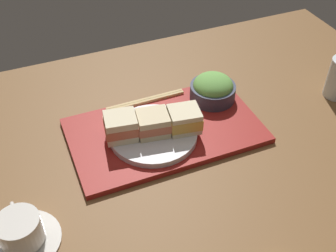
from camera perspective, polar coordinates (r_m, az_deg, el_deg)
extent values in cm
cube|color=brown|center=(97.99, 2.03, -4.30)|extent=(140.00, 100.00, 3.00)
cube|color=maroon|center=(101.31, -0.42, -0.64)|extent=(45.08, 26.10, 1.50)
cylinder|color=silver|center=(98.28, -2.00, -1.10)|extent=(20.50, 20.50, 1.46)
cube|color=beige|center=(98.38, 2.17, 0.01)|extent=(7.91, 7.35, 1.27)
cube|color=gold|center=(97.06, 2.20, 0.91)|extent=(8.16, 7.57, 2.77)
cube|color=beige|center=(95.76, 2.23, 1.83)|extent=(7.91, 7.35, 1.27)
cube|color=beige|center=(97.28, -2.02, -0.45)|extent=(7.91, 7.35, 1.53)
cube|color=#CC6B4C|center=(96.08, -2.04, 0.35)|extent=(8.35, 7.55, 2.08)
cube|color=beige|center=(94.91, -2.07, 1.17)|extent=(7.91, 7.35, 1.53)
cube|color=beige|center=(96.73, -6.28, -0.94)|extent=(7.91, 7.35, 1.73)
cube|color=#CC6B4C|center=(95.42, -6.36, -0.05)|extent=(8.29, 7.60, 2.24)
cube|color=beige|center=(94.12, -6.45, 0.85)|extent=(7.91, 7.35, 1.73)
cylinder|color=#33384C|center=(109.25, 6.02, 4.57)|extent=(11.63, 11.63, 4.02)
ellipsoid|color=#6BA84C|center=(108.06, 6.09, 5.43)|extent=(10.19, 10.19, 5.61)
cube|color=tan|center=(108.98, -3.11, 3.56)|extent=(20.74, 0.85, 0.70)
cube|color=tan|center=(108.37, -2.96, 3.32)|extent=(20.74, 0.85, 0.70)
cylinder|color=silver|center=(86.11, -18.84, -14.32)|extent=(13.97, 13.97, 0.80)
cylinder|color=silver|center=(83.62, -19.32, -13.07)|extent=(8.18, 8.18, 5.56)
cylinder|color=#382111|center=(81.78, -19.69, -12.09)|extent=(7.53, 7.53, 0.40)
torus|color=silver|center=(86.64, -19.96, -10.73)|extent=(1.09, 3.96, 3.91)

